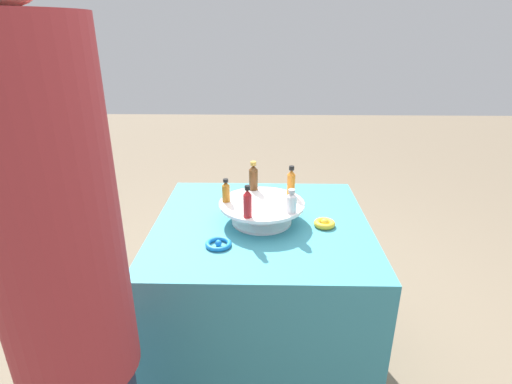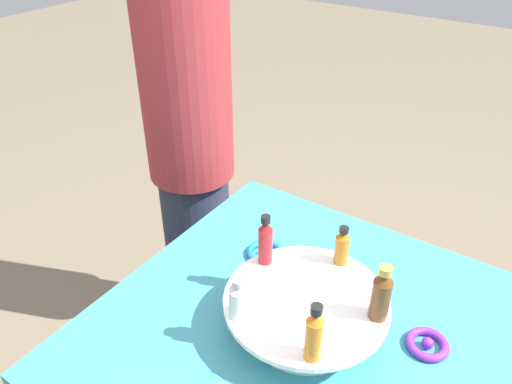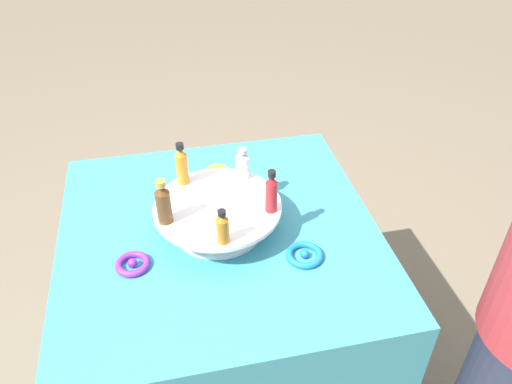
# 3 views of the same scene
# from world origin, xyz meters

# --- Properties ---
(ground_plane) EXTENTS (12.00, 12.00, 0.00)m
(ground_plane) POSITION_xyz_m (0.00, 0.00, 0.00)
(ground_plane) COLOR #756651
(party_table) EXTENTS (0.85, 0.85, 0.78)m
(party_table) POSITION_xyz_m (0.00, 0.00, 0.39)
(party_table) COLOR teal
(party_table) RESTS_ON ground_plane
(display_stand) EXTENTS (0.34, 0.34, 0.08)m
(display_stand) POSITION_xyz_m (0.00, 0.00, 0.83)
(display_stand) COLOR white
(display_stand) RESTS_ON party_table
(bottle_amber) EXTENTS (0.03, 0.03, 0.09)m
(bottle_amber) POSITION_xyz_m (-0.14, 0.01, 0.90)
(bottle_amber) COLOR #AD6B19
(bottle_amber) RESTS_ON display_stand
(bottle_red) EXTENTS (0.03, 0.03, 0.12)m
(bottle_red) POSITION_xyz_m (-0.05, -0.13, 0.92)
(bottle_red) COLOR #B21E23
(bottle_red) RESTS_ON display_stand
(bottle_clear) EXTENTS (0.04, 0.04, 0.09)m
(bottle_clear) POSITION_xyz_m (0.11, -0.09, 0.90)
(bottle_clear) COLOR silver
(bottle_clear) RESTS_ON display_stand
(bottle_orange) EXTENTS (0.03, 0.03, 0.13)m
(bottle_orange) POSITION_xyz_m (0.12, 0.08, 0.92)
(bottle_orange) COLOR orange
(bottle_orange) RESTS_ON display_stand
(bottle_brown) EXTENTS (0.04, 0.04, 0.12)m
(bottle_brown) POSITION_xyz_m (-0.04, 0.14, 0.92)
(bottle_brown) COLOR brown
(bottle_brown) RESTS_ON display_stand
(ribbon_bow_purple) EXTENTS (0.09, 0.09, 0.02)m
(ribbon_bow_purple) POSITION_xyz_m (-0.09, 0.23, 0.79)
(ribbon_bow_purple) COLOR purple
(ribbon_bow_purple) RESTS_ON party_table
(ribbon_bow_blue) EXTENTS (0.09, 0.09, 0.02)m
(ribbon_bow_blue) POSITION_xyz_m (-0.15, -0.20, 0.78)
(ribbon_bow_blue) COLOR blue
(ribbon_bow_blue) RESTS_ON party_table
(ribbon_bow_gold) EXTENTS (0.08, 0.08, 0.03)m
(ribbon_bow_gold) POSITION_xyz_m (0.25, -0.03, 0.79)
(ribbon_bow_gold) COLOR gold
(ribbon_bow_gold) RESTS_ON party_table
(person_figure) EXTENTS (0.29, 0.29, 1.70)m
(person_figure) POSITION_xyz_m (-0.45, -0.69, 0.86)
(person_figure) COLOR #282D42
(person_figure) RESTS_ON ground_plane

